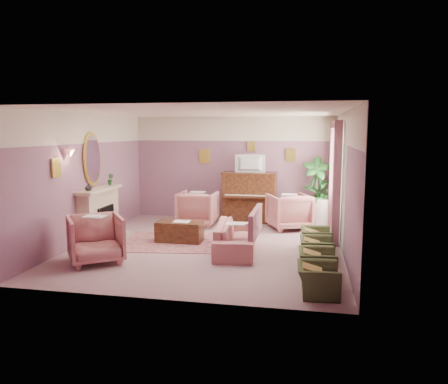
% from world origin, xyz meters
% --- Properties ---
extents(floor, '(5.50, 6.00, 0.01)m').
position_xyz_m(floor, '(0.00, 0.00, 0.00)').
color(floor, gray).
rests_on(floor, ground).
extents(ceiling, '(5.50, 6.00, 0.01)m').
position_xyz_m(ceiling, '(0.00, 0.00, 2.80)').
color(ceiling, white).
rests_on(ceiling, wall_back).
extents(wall_back, '(5.50, 0.02, 2.80)m').
position_xyz_m(wall_back, '(0.00, 3.00, 1.40)').
color(wall_back, slate).
rests_on(wall_back, floor).
extents(wall_front, '(5.50, 0.02, 2.80)m').
position_xyz_m(wall_front, '(0.00, -3.00, 1.40)').
color(wall_front, slate).
rests_on(wall_front, floor).
extents(wall_left, '(0.02, 6.00, 2.80)m').
position_xyz_m(wall_left, '(-2.75, 0.00, 1.40)').
color(wall_left, slate).
rests_on(wall_left, floor).
extents(wall_right, '(0.02, 6.00, 2.80)m').
position_xyz_m(wall_right, '(2.75, 0.00, 1.40)').
color(wall_right, slate).
rests_on(wall_right, floor).
extents(picture_rail_band, '(5.50, 0.01, 0.65)m').
position_xyz_m(picture_rail_band, '(0.00, 2.99, 2.47)').
color(picture_rail_band, beige).
rests_on(picture_rail_band, wall_back).
extents(stripe_panel, '(0.01, 3.00, 2.15)m').
position_xyz_m(stripe_panel, '(2.73, 1.30, 1.07)').
color(stripe_panel, beige).
rests_on(stripe_panel, wall_right).
extents(fireplace_surround, '(0.30, 1.40, 1.10)m').
position_xyz_m(fireplace_surround, '(-2.59, 0.20, 0.55)').
color(fireplace_surround, '#CBB294').
rests_on(fireplace_surround, floor).
extents(fireplace_inset, '(0.18, 0.72, 0.68)m').
position_xyz_m(fireplace_inset, '(-2.49, 0.20, 0.40)').
color(fireplace_inset, black).
rests_on(fireplace_inset, floor).
extents(fire_ember, '(0.06, 0.54, 0.10)m').
position_xyz_m(fire_ember, '(-2.45, 0.20, 0.22)').
color(fire_ember, orange).
rests_on(fire_ember, floor).
extents(mantel_shelf, '(0.40, 1.55, 0.07)m').
position_xyz_m(mantel_shelf, '(-2.56, 0.20, 1.12)').
color(mantel_shelf, '#CBB294').
rests_on(mantel_shelf, fireplace_surround).
extents(hearth, '(0.55, 1.50, 0.02)m').
position_xyz_m(hearth, '(-2.39, 0.20, 0.01)').
color(hearth, '#CBB294').
rests_on(hearth, floor).
extents(mirror_frame, '(0.04, 0.72, 1.20)m').
position_xyz_m(mirror_frame, '(-2.70, 0.20, 1.80)').
color(mirror_frame, gold).
rests_on(mirror_frame, wall_left).
extents(mirror_glass, '(0.01, 0.60, 1.06)m').
position_xyz_m(mirror_glass, '(-2.67, 0.20, 1.80)').
color(mirror_glass, white).
rests_on(mirror_glass, wall_left).
extents(sconce_shade, '(0.20, 0.20, 0.16)m').
position_xyz_m(sconce_shade, '(-2.62, -0.85, 1.98)').
color(sconce_shade, '#E57664').
rests_on(sconce_shade, wall_left).
extents(piano, '(1.40, 0.60, 1.30)m').
position_xyz_m(piano, '(0.50, 2.68, 0.65)').
color(piano, '#3F2011').
rests_on(piano, floor).
extents(piano_keyshelf, '(1.30, 0.12, 0.06)m').
position_xyz_m(piano_keyshelf, '(0.50, 2.33, 0.72)').
color(piano_keyshelf, '#3F2011').
rests_on(piano_keyshelf, piano).
extents(piano_keys, '(1.20, 0.08, 0.02)m').
position_xyz_m(piano_keys, '(0.50, 2.33, 0.76)').
color(piano_keys, beige).
rests_on(piano_keys, piano).
extents(piano_top, '(1.45, 0.65, 0.04)m').
position_xyz_m(piano_top, '(0.50, 2.68, 1.31)').
color(piano_top, '#3F2011').
rests_on(piano_top, piano).
extents(television, '(0.80, 0.12, 0.48)m').
position_xyz_m(television, '(0.50, 2.63, 1.60)').
color(television, black).
rests_on(television, piano).
extents(print_back_left, '(0.30, 0.03, 0.38)m').
position_xyz_m(print_back_left, '(-0.80, 2.96, 1.72)').
color(print_back_left, gold).
rests_on(print_back_left, wall_back).
extents(print_back_right, '(0.26, 0.03, 0.34)m').
position_xyz_m(print_back_right, '(1.55, 2.96, 1.78)').
color(print_back_right, gold).
rests_on(print_back_right, wall_back).
extents(print_back_mid, '(0.22, 0.03, 0.26)m').
position_xyz_m(print_back_mid, '(0.50, 2.96, 2.00)').
color(print_back_mid, gold).
rests_on(print_back_mid, wall_back).
extents(print_left_wall, '(0.03, 0.28, 0.36)m').
position_xyz_m(print_left_wall, '(-2.71, -1.20, 1.72)').
color(print_left_wall, gold).
rests_on(print_left_wall, wall_left).
extents(window_blind, '(0.03, 1.40, 1.80)m').
position_xyz_m(window_blind, '(2.70, 1.55, 1.70)').
color(window_blind, silver).
rests_on(window_blind, wall_right).
extents(curtain_left, '(0.16, 0.34, 2.60)m').
position_xyz_m(curtain_left, '(2.62, 0.63, 1.30)').
color(curtain_left, '#8D5161').
rests_on(curtain_left, floor).
extents(curtain_right, '(0.16, 0.34, 2.60)m').
position_xyz_m(curtain_right, '(2.62, 2.47, 1.30)').
color(curtain_right, '#8D5161').
rests_on(curtain_right, floor).
extents(pelmet, '(0.16, 2.20, 0.16)m').
position_xyz_m(pelmet, '(2.62, 1.55, 2.56)').
color(pelmet, '#8D5161').
rests_on(pelmet, wall_right).
extents(mantel_plant, '(0.16, 0.16, 0.28)m').
position_xyz_m(mantel_plant, '(-2.55, 0.75, 1.29)').
color(mantel_plant, '#1D4F1E').
rests_on(mantel_plant, mantel_shelf).
extents(mantel_vase, '(0.16, 0.16, 0.16)m').
position_xyz_m(mantel_vase, '(-2.55, -0.30, 1.23)').
color(mantel_vase, beige).
rests_on(mantel_vase, mantel_shelf).
extents(area_rug, '(2.72, 2.11, 0.01)m').
position_xyz_m(area_rug, '(-0.66, 0.21, 0.01)').
color(area_rug, '#9B595B').
rests_on(area_rug, floor).
extents(coffee_table, '(1.00, 0.50, 0.45)m').
position_xyz_m(coffee_table, '(-0.71, 0.24, 0.23)').
color(coffee_table, '#412413').
rests_on(coffee_table, floor).
extents(table_paper, '(0.35, 0.28, 0.01)m').
position_xyz_m(table_paper, '(-0.66, 0.24, 0.46)').
color(table_paper, white).
rests_on(table_paper, coffee_table).
extents(sofa, '(0.66, 1.97, 0.79)m').
position_xyz_m(sofa, '(0.62, -0.25, 0.40)').
color(sofa, '#B9716C').
rests_on(sofa, floor).
extents(sofa_throw, '(0.10, 1.49, 0.55)m').
position_xyz_m(sofa_throw, '(1.02, -0.25, 0.60)').
color(sofa_throw, '#8D5161').
rests_on(sofa_throw, sofa).
extents(floral_armchair_left, '(0.93, 0.93, 0.97)m').
position_xyz_m(floral_armchair_left, '(-0.75, 1.96, 0.49)').
color(floral_armchair_left, '#B9716C').
rests_on(floral_armchair_left, floor).
extents(floral_armchair_right, '(0.93, 0.93, 0.97)m').
position_xyz_m(floral_armchair_right, '(1.58, 1.98, 0.49)').
color(floral_armchair_right, '#B9716C').
rests_on(floral_armchair_right, floor).
extents(floral_armchair_front, '(0.93, 0.93, 0.97)m').
position_xyz_m(floral_armchair_front, '(-1.80, -1.50, 0.49)').
color(floral_armchair_front, '#B9716C').
rests_on(floral_armchair_front, floor).
extents(olive_chair_a, '(0.50, 0.71, 0.61)m').
position_xyz_m(olive_chair_a, '(2.22, -2.36, 0.31)').
color(olive_chair_a, '#414E29').
rests_on(olive_chair_a, floor).
extents(olive_chair_b, '(0.50, 0.71, 0.61)m').
position_xyz_m(olive_chair_b, '(2.22, -1.54, 0.31)').
color(olive_chair_b, '#414E29').
rests_on(olive_chair_b, floor).
extents(olive_chair_c, '(0.50, 0.71, 0.61)m').
position_xyz_m(olive_chair_c, '(2.22, -0.72, 0.31)').
color(olive_chair_c, '#414E29').
rests_on(olive_chair_c, floor).
extents(olive_chair_d, '(0.50, 0.71, 0.61)m').
position_xyz_m(olive_chair_d, '(2.22, 0.10, 0.31)').
color(olive_chair_d, '#414E29').
rests_on(olive_chair_d, floor).
extents(side_table, '(0.52, 0.52, 0.70)m').
position_xyz_m(side_table, '(2.39, 2.55, 0.35)').
color(side_table, white).
rests_on(side_table, floor).
extents(side_plant_big, '(0.30, 0.30, 0.34)m').
position_xyz_m(side_plant_big, '(2.39, 2.55, 0.87)').
color(side_plant_big, '#1D4F1E').
rests_on(side_plant_big, side_table).
extents(side_plant_small, '(0.16, 0.16, 0.28)m').
position_xyz_m(side_plant_small, '(2.51, 2.45, 0.84)').
color(side_plant_small, '#1D4F1E').
rests_on(side_plant_small, side_table).
extents(palm_pot, '(0.34, 0.34, 0.34)m').
position_xyz_m(palm_pot, '(2.24, 2.54, 0.17)').
color(palm_pot, brown).
rests_on(palm_pot, floor).
extents(palm_plant, '(0.76, 0.76, 1.44)m').
position_xyz_m(palm_plant, '(2.24, 2.54, 1.06)').
color(palm_plant, '#1D4F1E').
rests_on(palm_plant, palm_pot).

